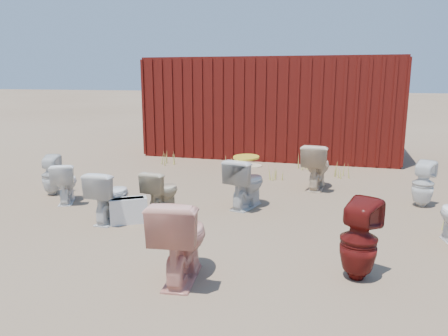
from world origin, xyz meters
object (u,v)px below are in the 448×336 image
(toilet_front_pink, at_px, (181,238))
(toilet_front_c, at_px, (110,196))
(toilet_back_e, at_px, (423,184))
(toilet_back_yellowlid, at_px, (246,183))
(loose_tank, at_px, (128,211))
(shipping_container, at_px, (273,107))
(toilet_front_maroon, at_px, (359,240))
(toilet_front_a, at_px, (65,183))
(toilet_back_beige_right, at_px, (316,166))
(toilet_back_a, at_px, (51,175))
(toilet_back_beige_left, at_px, (162,191))

(toilet_front_pink, xyz_separation_m, toilet_front_c, (-1.58, 1.39, -0.06))
(toilet_front_c, height_order, toilet_back_e, toilet_front_c)
(toilet_front_c, height_order, toilet_back_yellowlid, toilet_back_yellowlid)
(toilet_back_yellowlid, bearing_deg, toilet_front_c, 50.39)
(toilet_back_yellowlid, height_order, loose_tank, toilet_back_yellowlid)
(toilet_front_pink, relative_size, loose_tank, 1.69)
(shipping_container, relative_size, toilet_back_e, 8.48)
(toilet_front_c, xyz_separation_m, toilet_front_maroon, (3.24, -0.92, 0.05))
(toilet_front_a, xyz_separation_m, toilet_front_pink, (2.73, -2.01, 0.10))
(loose_tank, bearing_deg, toilet_back_beige_right, 15.81)
(shipping_container, height_order, toilet_back_a, shipping_container)
(toilet_back_e, bearing_deg, toilet_back_beige_right, 1.86)
(toilet_front_maroon, distance_m, loose_tank, 3.10)
(toilet_front_pink, xyz_separation_m, toilet_back_beige_right, (1.02, 3.96, -0.02))
(toilet_front_pink, bearing_deg, toilet_front_c, -48.19)
(toilet_front_c, distance_m, toilet_back_e, 4.65)
(toilet_back_beige_left, height_order, loose_tank, toilet_back_beige_left)
(toilet_back_yellowlid, bearing_deg, toilet_back_beige_right, -107.38)
(toilet_front_maroon, relative_size, toilet_back_a, 1.20)
(shipping_container, bearing_deg, toilet_back_beige_right, -68.11)
(shipping_container, distance_m, toilet_front_c, 6.11)
(toilet_back_a, xyz_separation_m, toilet_back_beige_left, (2.18, -0.41, -0.02))
(shipping_container, distance_m, toilet_back_yellowlid, 4.87)
(toilet_front_c, distance_m, loose_tank, 0.34)
(toilet_front_a, bearing_deg, shipping_container, -140.61)
(toilet_front_pink, bearing_deg, toilet_front_a, -43.22)
(toilet_front_c, height_order, toilet_front_maroon, toilet_front_maroon)
(toilet_front_maroon, bearing_deg, toilet_back_yellowlid, -27.21)
(shipping_container, height_order, toilet_back_beige_right, shipping_container)
(toilet_front_pink, height_order, toilet_back_beige_left, toilet_front_pink)
(toilet_front_a, bearing_deg, toilet_back_beige_right, -178.73)
(toilet_back_yellowlid, bearing_deg, toilet_back_e, -147.62)
(toilet_front_pink, distance_m, toilet_back_beige_right, 4.09)
(shipping_container, relative_size, toilet_front_a, 9.39)
(shipping_container, xyz_separation_m, toilet_back_a, (-2.90, -4.97, -0.86))
(toilet_front_maroon, bearing_deg, toilet_back_beige_right, -54.56)
(toilet_back_beige_right, height_order, toilet_back_e, toilet_back_beige_right)
(shipping_container, relative_size, toilet_front_maroon, 7.45)
(toilet_front_c, distance_m, toilet_front_maroon, 3.37)
(toilet_front_pink, height_order, toilet_back_beige_right, toilet_front_pink)
(toilet_back_beige_left, xyz_separation_m, toilet_back_e, (3.71, 1.36, 0.03))
(toilet_back_e, bearing_deg, loose_tank, 49.99)
(shipping_container, xyz_separation_m, toilet_front_a, (-2.41, -5.29, -0.88))
(toilet_front_maroon, distance_m, toilet_back_beige_right, 3.55)
(shipping_container, bearing_deg, toilet_front_pink, -87.49)
(toilet_back_beige_right, relative_size, loose_tank, 1.62)
(shipping_container, height_order, loose_tank, shipping_container)
(toilet_back_e, bearing_deg, toilet_front_c, 48.29)
(toilet_back_beige_left, xyz_separation_m, toilet_back_yellowlid, (1.12, 0.60, 0.06))
(toilet_front_a, xyz_separation_m, toilet_back_e, (5.40, 1.27, 0.03))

